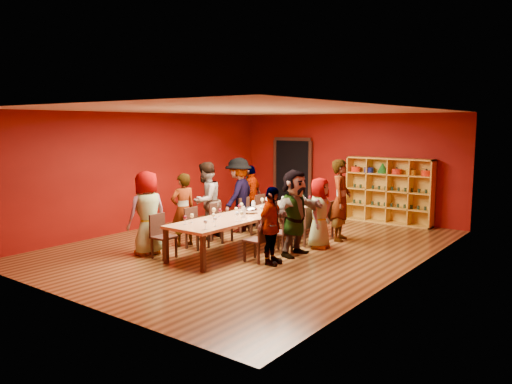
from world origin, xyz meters
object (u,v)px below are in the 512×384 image
chair_person_left_4 (263,210)px  person_right_2 (295,213)px  chair_person_left_0 (161,233)px  person_left_2 (206,201)px  tasting_table (253,215)px  person_left_0 (147,213)px  person_right_4 (341,200)px  chair_person_right_2 (284,230)px  chair_person_right_4 (326,217)px  shelving_unit (389,188)px  spittoon_bowl (251,210)px  person_right_3 (319,213)px  chair_person_left_2 (219,220)px  chair_person_right_1 (260,237)px  person_left_1 (183,210)px  person_right_1 (271,226)px  person_left_3 (239,195)px  wine_bottle (302,199)px  chair_person_left_1 (195,226)px  chair_person_right_3 (305,224)px  chair_person_left_3 (248,213)px

chair_person_left_4 → person_right_2: size_ratio=0.50×
chair_person_left_0 → person_left_2: (-0.40, 1.79, 0.42)m
tasting_table → person_right_2: 1.20m
person_left_0 → person_right_4: bearing=153.7°
chair_person_left_0 → chair_person_right_2: size_ratio=1.00×
person_left_0 → chair_person_right_4: (2.22, 3.58, -0.38)m
shelving_unit → spittoon_bowl: size_ratio=7.68×
person_right_2 → person_right_3: person_right_2 is taller
chair_person_left_0 → chair_person_right_4: size_ratio=1.00×
person_left_2 → chair_person_left_4: (0.40, 1.75, -0.42)m
chair_person_left_0 → chair_person_left_2: bearing=90.0°
tasting_table → chair_person_right_1: size_ratio=5.06×
tasting_table → person_left_1: (-1.26, -0.93, 0.12)m
person_right_1 → chair_person_right_2: (-0.27, 0.85, -0.26)m
chair_person_right_1 → person_right_1: person_right_1 is taller
chair_person_left_0 → person_left_3: (-0.29, 2.87, 0.44)m
wine_bottle → person_right_2: bearing=-62.6°
chair_person_left_4 → person_left_3: bearing=-113.3°
shelving_unit → person_left_0: size_ratio=1.37×
tasting_table → chair_person_left_1: size_ratio=5.06×
person_left_1 → person_right_2: 2.56m
chair_person_left_0 → chair_person_right_1: 2.04m
person_right_2 → chair_person_left_2: bearing=92.2°
person_right_1 → wine_bottle: person_right_1 is taller
person_left_1 → person_left_3: (0.06, 1.89, 0.12)m
person_left_1 → person_left_3: 1.90m
tasting_table → person_right_4: person_right_4 is taller
person_left_0 → chair_person_left_1: bearing=167.4°
person_right_1 → spittoon_bowl: bearing=47.0°
chair_person_right_1 → chair_person_left_2: bearing=154.7°
chair_person_left_4 → person_right_4: person_right_4 is taller
chair_person_left_2 → chair_person_left_4: bearing=90.0°
tasting_table → chair_person_right_3: chair_person_right_3 is taller
chair_person_left_1 → wine_bottle: 2.90m
person_right_4 → person_left_0: bearing=127.7°
chair_person_right_4 → person_right_2: bearing=-81.6°
person_left_3 → chair_person_right_3: person_left_3 is taller
person_right_1 → person_left_1: bearing=82.5°
chair_person_left_0 → shelving_unit: bearing=69.7°
chair_person_left_4 → chair_person_right_4: size_ratio=1.00×
person_right_4 → wine_bottle: (-1.08, 0.05, -0.08)m
chair_person_left_1 → chair_person_right_3: 2.46m
chair_person_left_2 → chair_person_right_3: size_ratio=1.00×
tasting_table → person_left_1: 1.57m
chair_person_left_0 → person_left_0: person_left_0 is taller
person_right_2 → chair_person_left_3: bearing=64.8°
chair_person_right_1 → chair_person_right_3: bearing=90.0°
person_right_1 → spittoon_bowl: 1.48m
chair_person_right_4 → tasting_table: bearing=-118.6°
shelving_unit → person_left_2: size_ratio=1.31×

